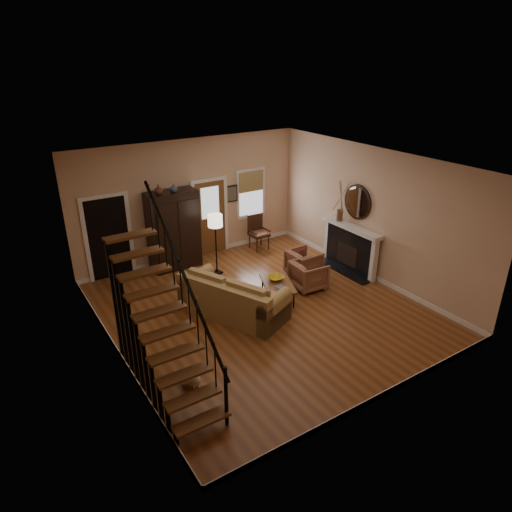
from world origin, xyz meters
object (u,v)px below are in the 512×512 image
sofa (233,296)px  coffee_table (277,291)px  armchair_right (304,263)px  side_chair (259,233)px  armchair_left (308,275)px  floor_lamp (216,245)px  armoire (174,230)px

sofa → coffee_table: 1.22m
coffee_table → armchair_right: bearing=26.6°
coffee_table → side_chair: (1.27, 2.74, 0.30)m
sofa → armchair_left: 2.16m
coffee_table → floor_lamp: size_ratio=0.69×
sofa → armchair_left: size_ratio=3.07×
armoire → side_chair: bearing=-4.5°
coffee_table → armchair_right: size_ratio=1.45×
armchair_left → armchair_right: armchair_left is taller
armchair_left → coffee_table: bearing=96.8°
armchair_right → floor_lamp: bearing=53.7°
sofa → floor_lamp: bearing=47.7°
armchair_right → side_chair: size_ratio=0.75×
coffee_table → side_chair: bearing=65.1°
armchair_left → armchair_right: (0.33, 0.60, -0.00)m
armoire → side_chair: (2.55, -0.20, -0.54)m
coffee_table → armchair_left: bearing=2.7°
armoire → floor_lamp: bearing=-52.7°
armchair_left → floor_lamp: size_ratio=0.47×
armoire → floor_lamp: armoire is taller
armchair_right → armoire: bearing=47.9°
armoire → armchair_right: armoire is taller
armchair_right → armchair_left: bearing=150.5°
coffee_table → armoire: bearing=113.5°
side_chair → floor_lamp: bearing=-157.2°
armoire → coffee_table: size_ratio=1.89×
armchair_left → floor_lamp: bearing=41.9°
armoire → coffee_table: 3.31m
sofa → armoire: bearing=67.4°
coffee_table → sofa: bearing=-178.8°
armoire → floor_lamp: size_ratio=1.30×
armchair_left → floor_lamp: floor_lamp is taller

